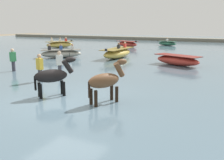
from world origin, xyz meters
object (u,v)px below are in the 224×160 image
object	(u,v)px
horse_trailing_black	(53,77)
boat_mid_outer	(118,53)
boat_mid_channel	(177,60)
person_onlooker_right	(40,70)
horse_lead_bay	(106,82)
boat_far_offshore	(167,43)
boat_near_port	(127,44)
person_onlooker_left	(13,62)
channel_buoy	(70,60)
boat_distant_east	(61,53)
boat_far_inshore	(60,44)
person_spectator_far	(60,65)

from	to	relation	value
horse_trailing_black	boat_mid_outer	size ratio (longest dim) A/B	0.43
boat_mid_channel	person_onlooker_right	xyz separation A→B (m)	(-4.82, -7.97, 0.23)
horse_lead_bay	boat_mid_channel	xyz separation A→B (m)	(0.39, 9.58, -0.43)
horse_trailing_black	person_onlooker_right	bearing A→B (deg)	142.05
boat_far_offshore	boat_near_port	size ratio (longest dim) A/B	0.81
boat_far_offshore	horse_trailing_black	bearing A→B (deg)	-85.11
person_onlooker_left	channel_buoy	distance (m)	4.45
horse_trailing_black	person_onlooker_right	world-z (taller)	horse_trailing_black
boat_mid_outer	boat_far_offshore	bearing A→B (deg)	88.09
boat_mid_channel	boat_distant_east	bearing A→B (deg)	-178.20
boat_distant_east	boat_far_offshore	bearing A→B (deg)	73.57
horse_lead_bay	horse_trailing_black	bearing A→B (deg)	-176.47
boat_far_inshore	person_onlooker_left	bearing A→B (deg)	-61.83
horse_trailing_black	boat_distant_east	xyz separation A→B (m)	(-6.92, 9.42, -0.41)
horse_trailing_black	boat_far_inshore	xyz separation A→B (m)	(-12.84, 16.77, -0.39)
boat_mid_channel	boat_far_offshore	xyz separation A→B (m)	(-4.77, 15.79, -0.05)
boat_mid_channel	boat_mid_outer	bearing A→B (deg)	162.89
boat_far_offshore	boat_far_inshore	size ratio (longest dim) A/B	0.78
person_onlooker_right	channel_buoy	world-z (taller)	person_onlooker_right
boat_mid_outer	boat_distant_east	distance (m)	4.68
horse_trailing_black	person_spectator_far	xyz separation A→B (m)	(-2.23, 3.25, -0.18)
boat_far_inshore	boat_distant_east	bearing A→B (deg)	-51.17
boat_mid_outer	boat_far_inshore	world-z (taller)	boat_mid_outer
boat_far_offshore	boat_near_port	bearing A→B (deg)	-133.85
boat_distant_east	person_spectator_far	size ratio (longest dim) A/B	2.04
person_onlooker_right	boat_near_port	bearing A→B (deg)	101.13
horse_trailing_black	boat_near_port	bearing A→B (deg)	105.90
boat_mid_outer	boat_far_inshore	distance (m)	11.55
horse_lead_bay	horse_trailing_black	distance (m)	2.20
boat_mid_outer	boat_distant_east	bearing A→B (deg)	-155.89
person_onlooker_right	person_spectator_far	bearing A→B (deg)	90.04
horse_trailing_black	person_onlooker_right	distance (m)	2.84
horse_lead_bay	person_spectator_far	world-z (taller)	horse_lead_bay
boat_near_port	person_onlooker_left	size ratio (longest dim) A/B	2.05
channel_buoy	boat_near_port	bearing A→B (deg)	95.87
horse_lead_bay	person_onlooker_right	xyz separation A→B (m)	(-4.43, 1.61, -0.20)
boat_mid_channel	boat_far_offshore	bearing A→B (deg)	106.80
horse_trailing_black	horse_lead_bay	bearing A→B (deg)	3.53
person_onlooker_left	person_onlooker_right	size ratio (longest dim) A/B	1.00
boat_mid_outer	horse_trailing_black	bearing A→B (deg)	-76.81
boat_mid_channel	person_onlooker_left	xyz separation A→B (m)	(-8.12, -6.58, 0.23)
boat_far_inshore	person_onlooker_left	xyz separation A→B (m)	(7.30, -13.63, 0.20)
person_spectator_far	boat_mid_outer	bearing A→B (deg)	92.98
boat_far_offshore	person_onlooker_right	bearing A→B (deg)	-90.12
horse_trailing_black	boat_mid_outer	world-z (taller)	horse_trailing_black
boat_distant_east	person_onlooker_right	xyz separation A→B (m)	(4.69, -7.68, 0.23)
boat_far_offshore	horse_lead_bay	bearing A→B (deg)	-80.20
boat_far_offshore	person_onlooker_left	distance (m)	22.62
boat_distant_east	person_spectator_far	bearing A→B (deg)	-52.75
horse_lead_bay	boat_mid_channel	distance (m)	9.60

